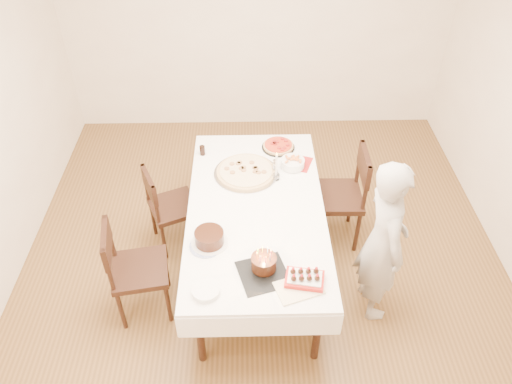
{
  "coord_description": "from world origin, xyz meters",
  "views": [
    {
      "loc": [
        -0.14,
        -3.06,
        3.57
      ],
      "look_at": [
        -0.07,
        0.01,
        0.92
      ],
      "focal_mm": 35.0,
      "sensor_mm": 36.0,
      "label": 1
    }
  ],
  "objects_px": {
    "pasta_bowl": "(293,163)",
    "layer_cake": "(209,238)",
    "cola_glass": "(202,150)",
    "birthday_cake": "(264,260)",
    "chair_left_savory": "(174,206)",
    "chair_left_dessert": "(140,270)",
    "dining_table": "(256,238)",
    "pizza_pepperoni": "(278,146)",
    "pizza_white": "(246,172)",
    "chair_right_savory": "(336,197)",
    "person": "(383,242)",
    "taper_candle": "(276,166)",
    "strawberry_box": "(305,279)"
  },
  "relations": [
    {
      "from": "pasta_bowl",
      "to": "layer_cake",
      "type": "relative_size",
      "value": 0.76
    },
    {
      "from": "pizza_white",
      "to": "layer_cake",
      "type": "height_order",
      "value": "layer_cake"
    },
    {
      "from": "pizza_white",
      "to": "birthday_cake",
      "type": "xyz_separation_m",
      "value": [
        0.12,
        -1.12,
        0.08
      ]
    },
    {
      "from": "chair_left_savory",
      "to": "chair_left_dessert",
      "type": "xyz_separation_m",
      "value": [
        -0.19,
        -0.79,
        0.03
      ]
    },
    {
      "from": "chair_right_savory",
      "to": "person",
      "type": "distance_m",
      "value": 0.89
    },
    {
      "from": "chair_left_dessert",
      "to": "chair_left_savory",
      "type": "bearing_deg",
      "value": -112.83
    },
    {
      "from": "dining_table",
      "to": "pizza_pepperoni",
      "type": "xyz_separation_m",
      "value": [
        0.23,
        0.85,
        0.4
      ]
    },
    {
      "from": "taper_candle",
      "to": "pasta_bowl",
      "type": "bearing_deg",
      "value": 47.66
    },
    {
      "from": "chair_left_savory",
      "to": "cola_glass",
      "type": "bearing_deg",
      "value": -148.42
    },
    {
      "from": "taper_candle",
      "to": "cola_glass",
      "type": "bearing_deg",
      "value": 150.33
    },
    {
      "from": "cola_glass",
      "to": "birthday_cake",
      "type": "height_order",
      "value": "birthday_cake"
    },
    {
      "from": "chair_left_dessert",
      "to": "taper_candle",
      "type": "xyz_separation_m",
      "value": [
        1.13,
        0.79,
        0.43
      ]
    },
    {
      "from": "pizza_pepperoni",
      "to": "layer_cake",
      "type": "xyz_separation_m",
      "value": [
        -0.6,
        -1.25,
        0.04
      ]
    },
    {
      "from": "taper_candle",
      "to": "cola_glass",
      "type": "height_order",
      "value": "taper_candle"
    },
    {
      "from": "chair_right_savory",
      "to": "strawberry_box",
      "type": "xyz_separation_m",
      "value": [
        -0.43,
        -1.2,
        0.28
      ]
    },
    {
      "from": "taper_candle",
      "to": "chair_left_dessert",
      "type": "bearing_deg",
      "value": -145.13
    },
    {
      "from": "chair_left_savory",
      "to": "pizza_pepperoni",
      "type": "xyz_separation_m",
      "value": [
        0.99,
        0.48,
        0.33
      ]
    },
    {
      "from": "chair_right_savory",
      "to": "strawberry_box",
      "type": "relative_size",
      "value": 3.67
    },
    {
      "from": "chair_left_savory",
      "to": "pizza_white",
      "type": "height_order",
      "value": "chair_left_savory"
    },
    {
      "from": "chair_left_dessert",
      "to": "cola_glass",
      "type": "bearing_deg",
      "value": -120.7
    },
    {
      "from": "dining_table",
      "to": "cola_glass",
      "type": "xyz_separation_m",
      "value": [
        -0.49,
        0.76,
        0.42
      ]
    },
    {
      "from": "chair_left_dessert",
      "to": "pasta_bowl",
      "type": "distance_m",
      "value": 1.65
    },
    {
      "from": "pizza_white",
      "to": "pizza_pepperoni",
      "type": "bearing_deg",
      "value": 51.37
    },
    {
      "from": "dining_table",
      "to": "birthday_cake",
      "type": "distance_m",
      "value": 0.82
    },
    {
      "from": "dining_table",
      "to": "strawberry_box",
      "type": "height_order",
      "value": "strawberry_box"
    },
    {
      "from": "layer_cake",
      "to": "chair_right_savory",
      "type": "bearing_deg",
      "value": 35.49
    },
    {
      "from": "pizza_white",
      "to": "person",
      "type": "bearing_deg",
      "value": -39.59
    },
    {
      "from": "pizza_pepperoni",
      "to": "strawberry_box",
      "type": "relative_size",
      "value": 1.15
    },
    {
      "from": "chair_right_savory",
      "to": "chair_left_dessert",
      "type": "xyz_separation_m",
      "value": [
        -1.7,
        -0.82,
        -0.04
      ]
    },
    {
      "from": "chair_right_savory",
      "to": "pizza_white",
      "type": "bearing_deg",
      "value": 177.41
    },
    {
      "from": "dining_table",
      "to": "chair_left_savory",
      "type": "xyz_separation_m",
      "value": [
        -0.76,
        0.37,
        0.07
      ]
    },
    {
      "from": "cola_glass",
      "to": "chair_right_savory",
      "type": "bearing_deg",
      "value": -16.04
    },
    {
      "from": "pizza_white",
      "to": "pasta_bowl",
      "type": "distance_m",
      "value": 0.44
    },
    {
      "from": "person",
      "to": "pizza_pepperoni",
      "type": "relative_size",
      "value": 4.77
    },
    {
      "from": "taper_candle",
      "to": "strawberry_box",
      "type": "xyz_separation_m",
      "value": [
        0.14,
        -1.17,
        -0.11
      ]
    },
    {
      "from": "chair_left_savory",
      "to": "chair_left_dessert",
      "type": "distance_m",
      "value": 0.81
    },
    {
      "from": "pasta_bowl",
      "to": "layer_cake",
      "type": "height_order",
      "value": "layer_cake"
    },
    {
      "from": "pasta_bowl",
      "to": "birthday_cake",
      "type": "xyz_separation_m",
      "value": [
        -0.31,
        -1.22,
        0.05
      ]
    },
    {
      "from": "pizza_pepperoni",
      "to": "pasta_bowl",
      "type": "xyz_separation_m",
      "value": [
        0.11,
        -0.3,
        0.02
      ]
    },
    {
      "from": "pizza_white",
      "to": "taper_candle",
      "type": "relative_size",
      "value": 1.96
    },
    {
      "from": "pizza_white",
      "to": "pasta_bowl",
      "type": "xyz_separation_m",
      "value": [
        0.43,
        0.09,
        0.02
      ]
    },
    {
      "from": "pizza_pepperoni",
      "to": "taper_candle",
      "type": "relative_size",
      "value": 1.07
    },
    {
      "from": "dining_table",
      "to": "chair_left_dessert",
      "type": "xyz_separation_m",
      "value": [
        -0.95,
        -0.42,
        0.1
      ]
    },
    {
      "from": "chair_right_savory",
      "to": "birthday_cake",
      "type": "distance_m",
      "value": 1.33
    },
    {
      "from": "person",
      "to": "pasta_bowl",
      "type": "bearing_deg",
      "value": 26.77
    },
    {
      "from": "chair_right_savory",
      "to": "birthday_cake",
      "type": "bearing_deg",
      "value": -122.61
    },
    {
      "from": "pizza_pepperoni",
      "to": "cola_glass",
      "type": "bearing_deg",
      "value": -172.84
    },
    {
      "from": "layer_cake",
      "to": "birthday_cake",
      "type": "relative_size",
      "value": 1.53
    },
    {
      "from": "dining_table",
      "to": "pasta_bowl",
      "type": "relative_size",
      "value": 9.82
    },
    {
      "from": "chair_right_savory",
      "to": "pizza_white",
      "type": "distance_m",
      "value": 0.88
    }
  ]
}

